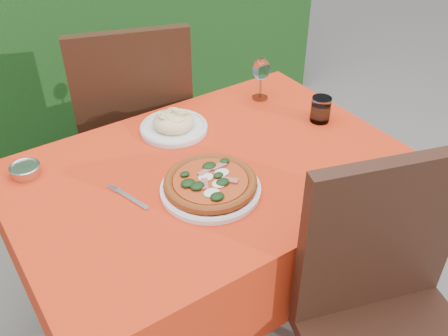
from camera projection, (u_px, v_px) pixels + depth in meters
ground at (213, 313)px, 2.06m from camera, size 60.00×60.00×0.00m
dining_table at (211, 203)px, 1.70m from camera, size 1.26×0.86×0.75m
chair_near at (390, 315)px, 1.35m from camera, size 0.58×0.58×1.02m
chair_far at (135, 120)px, 2.15m from camera, size 0.59×0.59×1.03m
pizza_plate at (210, 185)px, 1.50m from camera, size 0.32×0.32×0.06m
pasta_plate at (174, 124)px, 1.78m from camera, size 0.24×0.24×0.07m
water_glass at (320, 111)px, 1.82m from camera, size 0.07×0.07×0.09m
wine_glass at (261, 71)px, 1.91m from camera, size 0.07×0.07×0.17m
fork at (132, 199)px, 1.48m from camera, size 0.07×0.19×0.00m
steel_ramekin at (26, 171)px, 1.57m from camera, size 0.09×0.09×0.03m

